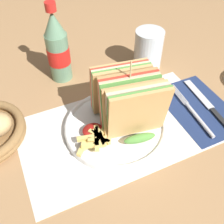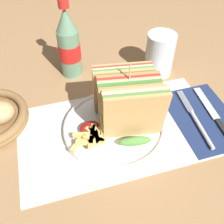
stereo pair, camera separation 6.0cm
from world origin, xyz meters
name	(u,v)px [view 2 (the right image)]	position (x,y,z in m)	size (l,w,h in m)	color
ground_plane	(123,138)	(0.00, 0.00, 0.00)	(4.00, 4.00, 0.00)	#9E754C
placemat	(119,130)	(0.00, 0.02, 0.00)	(0.47, 0.27, 0.00)	silver
plate_main	(114,127)	(-0.01, 0.03, 0.01)	(0.24, 0.24, 0.02)	white
club_sandwich	(128,103)	(0.02, 0.03, 0.08)	(0.14, 0.17, 0.17)	tan
fries_pile	(92,137)	(-0.07, 0.00, 0.03)	(0.11, 0.07, 0.02)	#E5C166
ketchup_blob	(90,128)	(-0.07, 0.03, 0.03)	(0.05, 0.04, 0.02)	maroon
napkin	(204,117)	(0.21, 0.01, 0.00)	(0.15, 0.22, 0.00)	navy
fork	(198,123)	(0.18, -0.01, 0.01)	(0.03, 0.19, 0.01)	silver
knife	(214,114)	(0.24, 0.00, 0.01)	(0.03, 0.19, 0.00)	black
coke_bottle_near	(69,45)	(-0.07, 0.27, 0.09)	(0.06, 0.06, 0.22)	slate
glass_near	(159,57)	(0.17, 0.21, 0.05)	(0.08, 0.08, 0.12)	silver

